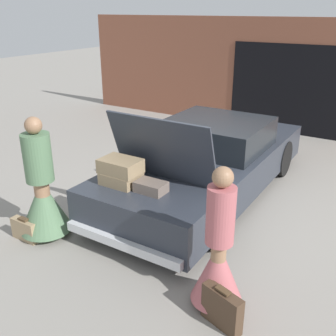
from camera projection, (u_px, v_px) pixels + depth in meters
name	position (u px, v px, depth m)	size (l,w,h in m)	color
ground_plane	(207.00, 192.00, 6.87)	(40.00, 40.00, 0.00)	gray
garage_wall_back	(287.00, 77.00, 9.73)	(12.00, 0.14, 2.80)	brown
car	(208.00, 162.00, 6.66)	(1.88, 4.82, 1.71)	#2D333D
person_left	(43.00, 196.00, 5.39)	(0.71, 0.71, 1.72)	#997051
person_right	(218.00, 259.00, 4.07)	(0.56, 0.56, 1.61)	#997051
suitcase_beside_left_person	(25.00, 230.00, 5.42)	(0.43, 0.13, 0.33)	#9E8460
suitcase_beside_right_person	(222.00, 308.00, 3.93)	(0.48, 0.26, 0.45)	#473323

